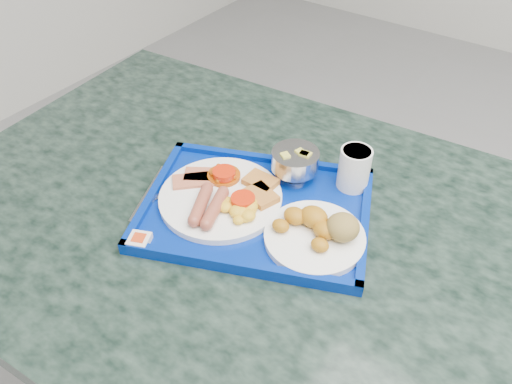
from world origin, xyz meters
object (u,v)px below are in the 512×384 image
main_plate (224,197)px  bread_plate (319,231)px  tray (256,210)px  juice_cup (354,167)px  fruit_bowl (295,161)px  table (257,289)px

main_plate → bread_plate: 0.20m
tray → juice_cup: (0.12, 0.16, 0.05)m
fruit_bowl → juice_cup: (0.11, 0.05, 0.00)m
tray → table: bearing=-47.4°
tray → bread_plate: size_ratio=2.83×
tray → fruit_bowl: 0.13m
table → juice_cup: bearing=58.8°
fruit_bowl → tray: bearing=-95.6°
fruit_bowl → juice_cup: size_ratio=1.10×
main_plate → tray: bearing=19.5°
bread_plate → juice_cup: 0.17m
tray → juice_cup: size_ratio=5.91×
main_plate → juice_cup: juice_cup is taller
table → main_plate: main_plate is taller
table → tray: (-0.01, 0.01, 0.22)m
bread_plate → tray: bearing=179.6°
juice_cup → main_plate: bearing=-133.9°
table → fruit_bowl: fruit_bowl is taller
tray → main_plate: 0.07m
tray → main_plate: main_plate is taller
juice_cup → bread_plate: bearing=-83.8°
fruit_bowl → juice_cup: 0.12m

